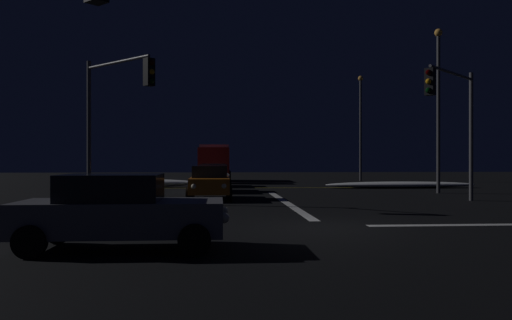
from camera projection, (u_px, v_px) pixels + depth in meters
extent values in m
cube|color=black|center=(323.00, 228.00, 14.72)|extent=(120.00, 120.00, 0.10)
cube|color=white|center=(286.00, 202.00, 22.79)|extent=(0.35, 13.85, 0.01)
cube|color=yellow|center=(264.00, 188.00, 34.36)|extent=(22.00, 0.15, 0.01)
ellipsoid|color=white|center=(129.00, 183.00, 35.05)|extent=(9.27, 1.50, 0.55)
ellipsoid|color=white|center=(401.00, 185.00, 34.17)|extent=(9.97, 1.50, 0.42)
cube|color=#C66014|center=(210.00, 185.00, 24.65)|extent=(1.80, 4.20, 0.70)
cube|color=black|center=(210.00, 172.00, 24.85)|extent=(1.60, 2.00, 0.55)
cylinder|color=black|center=(230.00, 195.00, 23.17)|extent=(0.22, 0.64, 0.64)
cylinder|color=black|center=(189.00, 195.00, 23.04)|extent=(0.22, 0.64, 0.64)
cylinder|color=black|center=(228.00, 190.00, 26.26)|extent=(0.22, 0.64, 0.64)
cylinder|color=black|center=(192.00, 190.00, 26.13)|extent=(0.22, 0.64, 0.64)
sphere|color=#F9EFC6|center=(224.00, 186.00, 22.58)|extent=(0.22, 0.22, 0.22)
sphere|color=#F9EFC6|center=(194.00, 186.00, 22.49)|extent=(0.22, 0.22, 0.22)
cube|color=silver|center=(213.00, 180.00, 30.36)|extent=(1.80, 4.20, 0.70)
cube|color=black|center=(213.00, 169.00, 30.55)|extent=(1.60, 2.00, 0.55)
cylinder|color=black|center=(229.00, 188.00, 28.87)|extent=(0.22, 0.64, 0.64)
cylinder|color=black|center=(196.00, 188.00, 28.75)|extent=(0.22, 0.64, 0.64)
cylinder|color=black|center=(228.00, 185.00, 31.97)|extent=(0.22, 0.64, 0.64)
cylinder|color=black|center=(199.00, 185.00, 31.84)|extent=(0.22, 0.64, 0.64)
sphere|color=#F9EFC6|center=(225.00, 181.00, 28.29)|extent=(0.22, 0.22, 0.22)
sphere|color=#F9EFC6|center=(201.00, 181.00, 28.20)|extent=(0.22, 0.22, 0.22)
cube|color=#B7B7BC|center=(214.00, 177.00, 36.15)|extent=(1.80, 4.20, 0.70)
cube|color=black|center=(214.00, 168.00, 36.35)|extent=(1.60, 2.00, 0.55)
cylinder|color=black|center=(227.00, 183.00, 34.67)|extent=(0.22, 0.64, 0.64)
cylinder|color=black|center=(200.00, 183.00, 34.54)|extent=(0.22, 0.64, 0.64)
cylinder|color=black|center=(226.00, 181.00, 37.76)|extent=(0.22, 0.64, 0.64)
cylinder|color=black|center=(201.00, 181.00, 37.63)|extent=(0.22, 0.64, 0.64)
sphere|color=#F9EFC6|center=(223.00, 177.00, 34.08)|extent=(0.22, 0.22, 0.22)
sphere|color=#F9EFC6|center=(203.00, 177.00, 33.99)|extent=(0.22, 0.22, 0.22)
cube|color=red|center=(214.00, 162.00, 40.87)|extent=(2.40, 2.20, 2.30)
cube|color=silver|center=(214.00, 160.00, 45.36)|extent=(2.40, 5.00, 2.60)
cylinder|color=black|center=(229.00, 177.00, 41.56)|extent=(0.28, 0.96, 0.96)
cylinder|color=black|center=(198.00, 177.00, 41.39)|extent=(0.28, 0.96, 0.96)
cylinder|color=black|center=(228.00, 175.00, 46.25)|extent=(0.28, 0.96, 0.96)
cylinder|color=black|center=(201.00, 175.00, 46.08)|extent=(0.28, 0.96, 0.96)
sphere|color=#F9EFC6|center=(225.00, 170.00, 39.79)|extent=(0.26, 0.26, 0.26)
sphere|color=#F9EFC6|center=(202.00, 170.00, 39.67)|extent=(0.26, 0.26, 0.26)
cube|color=slate|center=(122.00, 218.00, 10.91)|extent=(4.20, 1.80, 0.70)
cube|color=black|center=(112.00, 188.00, 10.90)|extent=(2.00, 1.60, 0.55)
cylinder|color=black|center=(198.00, 228.00, 11.92)|extent=(0.64, 0.22, 0.64)
cylinder|color=black|center=(194.00, 240.00, 10.13)|extent=(0.64, 0.22, 0.64)
cylinder|color=black|center=(59.00, 229.00, 11.70)|extent=(0.64, 0.22, 0.64)
cylinder|color=black|center=(29.00, 242.00, 9.91)|extent=(0.64, 0.22, 0.64)
sphere|color=#F9EFC6|center=(223.00, 211.00, 11.71)|extent=(0.22, 0.22, 0.22)
sphere|color=#F9EFC6|center=(224.00, 218.00, 10.41)|extent=(0.22, 0.22, 0.22)
cylinder|color=#4C4C51|center=(471.00, 137.00, 23.78)|extent=(0.18, 0.18, 5.80)
cylinder|color=#4C4C51|center=(452.00, 73.00, 22.04)|extent=(3.34, 3.34, 0.12)
cube|color=black|center=(430.00, 82.00, 20.30)|extent=(0.46, 0.46, 1.05)
sphere|color=black|center=(428.00, 72.00, 20.18)|extent=(0.22, 0.22, 0.22)
sphere|color=orange|center=(428.00, 81.00, 20.18)|extent=(0.22, 0.22, 0.22)
sphere|color=black|center=(428.00, 90.00, 20.18)|extent=(0.22, 0.22, 0.22)
cylinder|color=#4C4C51|center=(89.00, 132.00, 22.59)|extent=(0.18, 0.18, 6.10)
cylinder|color=#4C4C51|center=(117.00, 62.00, 21.22)|extent=(3.03, 3.03, 0.12)
cube|color=black|center=(149.00, 72.00, 19.85)|extent=(0.46, 0.46, 1.05)
sphere|color=black|center=(152.00, 62.00, 19.75)|extent=(0.22, 0.22, 0.22)
sphere|color=orange|center=(152.00, 72.00, 19.75)|extent=(0.22, 0.22, 0.22)
sphere|color=black|center=(152.00, 81.00, 19.75)|extent=(0.22, 0.22, 0.22)
cylinder|color=#424247|center=(438.00, 115.00, 29.02)|extent=(0.20, 0.20, 8.69)
sphere|color=#F9AD47|center=(438.00, 33.00, 29.01)|extent=(0.44, 0.44, 0.44)
cylinder|color=#424247|center=(361.00, 131.00, 44.98)|extent=(0.20, 0.20, 8.63)
sphere|color=#F9AD47|center=(361.00, 78.00, 44.97)|extent=(0.44, 0.44, 0.44)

